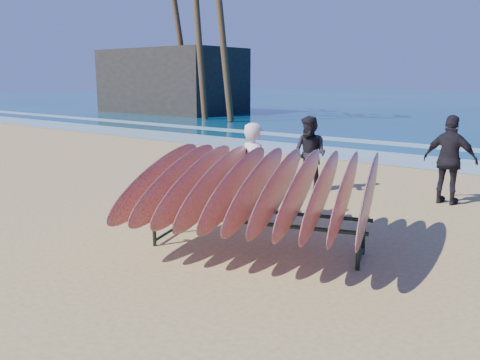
{
  "coord_description": "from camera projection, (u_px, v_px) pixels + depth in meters",
  "views": [
    {
      "loc": [
        4.6,
        -5.06,
        2.46
      ],
      "look_at": [
        0.0,
        0.8,
        0.95
      ],
      "focal_mm": 38.0,
      "sensor_mm": 36.0,
      "label": 1
    }
  ],
  "objects": [
    {
      "name": "ground",
      "position": [
        205.0,
        255.0,
        7.17
      ],
      "size": [
        120.0,
        120.0,
        0.0
      ],
      "primitive_type": "plane",
      "color": "tan",
      "rests_on": "ground"
    },
    {
      "name": "foam_near",
      "position": [
        433.0,
        163.0,
        14.88
      ],
      "size": [
        160.0,
        160.0,
        0.0
      ],
      "primitive_type": "plane",
      "color": "white",
      "rests_on": "ground"
    },
    {
      "name": "foam_far",
      "position": [
        466.0,
        150.0,
        17.58
      ],
      "size": [
        160.0,
        160.0,
        0.0
      ],
      "primitive_type": "plane",
      "color": "white",
      "rests_on": "ground"
    },
    {
      "name": "surfboard_rack",
      "position": [
        257.0,
        187.0,
        7.19
      ],
      "size": [
        3.97,
        3.84,
        1.53
      ],
      "rotation": [
        0.0,
        0.0,
        0.33
      ],
      "color": "black",
      "rests_on": "ground"
    },
    {
      "name": "person_white",
      "position": [
        254.0,
        173.0,
        8.66
      ],
      "size": [
        0.73,
        0.6,
        1.72
      ],
      "primitive_type": "imported",
      "rotation": [
        0.0,
        0.0,
        2.78
      ],
      "color": "white",
      "rests_on": "ground"
    },
    {
      "name": "person_dark_a",
      "position": [
        310.0,
        155.0,
        10.96
      ],
      "size": [
        0.85,
        0.69,
        1.65
      ],
      "primitive_type": "imported",
      "rotation": [
        0.0,
        0.0,
        -0.08
      ],
      "color": "black",
      "rests_on": "ground"
    },
    {
      "name": "person_dark_b",
      "position": [
        450.0,
        160.0,
        9.9
      ],
      "size": [
        1.04,
        0.46,
        1.76
      ],
      "primitive_type": "imported",
      "rotation": [
        0.0,
        0.0,
        3.11
      ],
      "color": "black",
      "rests_on": "ground"
    },
    {
      "name": "building",
      "position": [
        171.0,
        81.0,
        36.02
      ],
      "size": [
        9.92,
        5.51,
        4.41
      ],
      "primitive_type": "cube",
      "color": "#2D2823",
      "rests_on": "ground"
    }
  ]
}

